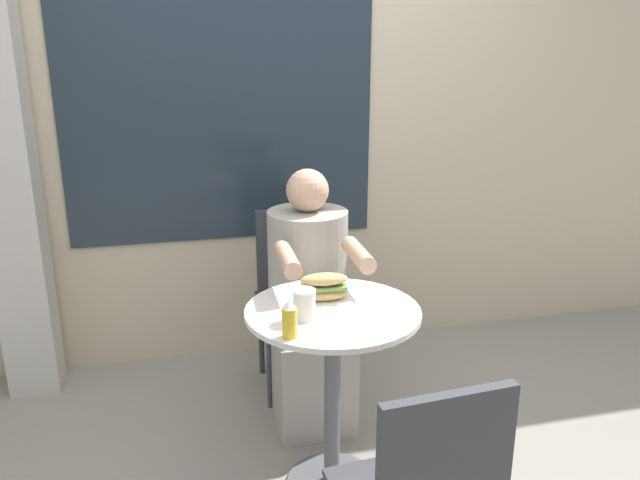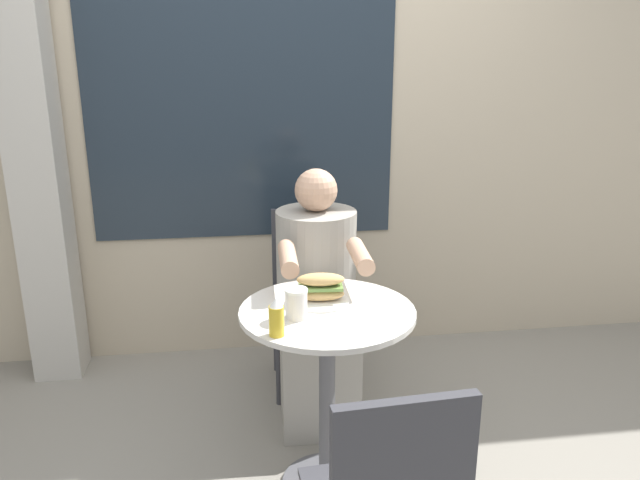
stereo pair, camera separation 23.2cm
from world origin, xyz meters
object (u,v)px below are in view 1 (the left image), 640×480
(diner_chair, at_px, (295,282))
(sandwich_on_plate, at_px, (324,290))
(seated_diner, at_px, (310,315))
(cafe_table, at_px, (332,361))
(drink_cup, at_px, (304,304))
(condiment_bottle, at_px, (289,319))

(diner_chair, relative_size, sandwich_on_plate, 4.14)
(seated_diner, bearing_deg, sandwich_on_plate, 85.89)
(cafe_table, xyz_separation_m, sandwich_on_plate, (-0.01, 0.07, 0.25))
(sandwich_on_plate, distance_m, drink_cup, 0.16)
(diner_chair, bearing_deg, sandwich_on_plate, 88.25)
(diner_chair, bearing_deg, cafe_table, 89.52)
(drink_cup, bearing_deg, condiment_bottle, -121.26)
(seated_diner, relative_size, drink_cup, 10.73)
(condiment_bottle, bearing_deg, cafe_table, 43.72)
(seated_diner, distance_m, drink_cup, 0.65)
(cafe_table, xyz_separation_m, condiment_bottle, (-0.19, -0.18, 0.27))
(diner_chair, bearing_deg, seated_diner, 91.18)
(diner_chair, xyz_separation_m, drink_cup, (-0.15, -0.91, 0.27))
(seated_diner, bearing_deg, condiment_bottle, 73.83)
(cafe_table, height_order, diner_chair, diner_chair)
(diner_chair, height_order, seated_diner, seated_diner)
(seated_diner, xyz_separation_m, condiment_bottle, (-0.22, -0.69, 0.31))
(drink_cup, height_order, condiment_bottle, condiment_bottle)
(seated_diner, xyz_separation_m, drink_cup, (-0.15, -0.56, 0.30))
(sandwich_on_plate, height_order, drink_cup, sandwich_on_plate)
(cafe_table, bearing_deg, diner_chair, 87.65)
(diner_chair, distance_m, condiment_bottle, 1.09)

